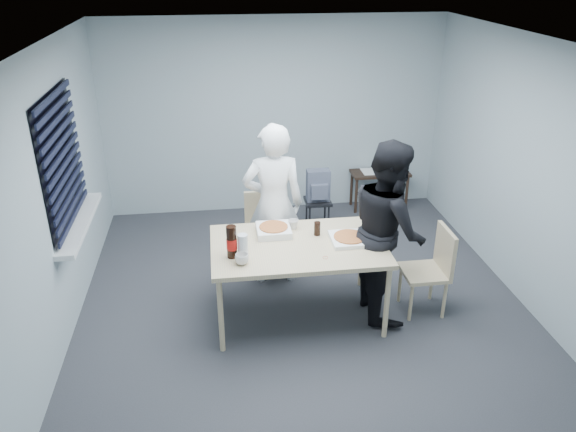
{
  "coord_description": "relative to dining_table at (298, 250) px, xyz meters",
  "views": [
    {
      "loc": [
        -0.81,
        -4.77,
        3.28
      ],
      "look_at": [
        -0.14,
        0.1,
        0.97
      ],
      "focal_mm": 35.0,
      "sensor_mm": 36.0,
      "label": 1
    }
  ],
  "objects": [
    {
      "name": "room",
      "position": [
        -2.11,
        0.55,
        0.7
      ],
      "size": [
        5.0,
        5.0,
        5.0
      ],
      "color": "#323236",
      "rests_on": "ground"
    },
    {
      "name": "dining_table",
      "position": [
        0.0,
        0.0,
        0.0
      ],
      "size": [
        1.64,
        1.04,
        0.8
      ],
      "color": "tan",
      "rests_on": "ground"
    },
    {
      "name": "chair_far",
      "position": [
        -0.23,
        1.01,
        -0.23
      ],
      "size": [
        0.42,
        0.42,
        0.89
      ],
      "color": "tan",
      "rests_on": "ground"
    },
    {
      "name": "chair_right",
      "position": [
        1.33,
        -0.08,
        -0.23
      ],
      "size": [
        0.42,
        0.42,
        0.89
      ],
      "color": "tan",
      "rests_on": "ground"
    },
    {
      "name": "person_white",
      "position": [
        -0.15,
        0.73,
        0.15
      ],
      "size": [
        0.65,
        0.42,
        1.77
      ],
      "primitive_type": "imported",
      "rotation": [
        0.0,
        0.0,
        3.14
      ],
      "color": "white",
      "rests_on": "ground"
    },
    {
      "name": "person_black",
      "position": [
        0.87,
        0.01,
        0.15
      ],
      "size": [
        0.47,
        0.86,
        1.77
      ],
      "primitive_type": "imported",
      "rotation": [
        0.0,
        0.0,
        1.57
      ],
      "color": "black",
      "rests_on": "ground"
    },
    {
      "name": "side_table",
      "position": [
        1.53,
        2.43,
        -0.28
      ],
      "size": [
        0.8,
        0.36,
        0.53
      ],
      "color": "black",
      "rests_on": "ground"
    },
    {
      "name": "stool",
      "position": [
        0.53,
        1.79,
        -0.4
      ],
      "size": [
        0.32,
        0.32,
        0.45
      ],
      "color": "black",
      "rests_on": "ground"
    },
    {
      "name": "backpack",
      "position": [
        0.53,
        1.78,
        -0.09
      ],
      "size": [
        0.29,
        0.21,
        0.4
      ],
      "rotation": [
        0.0,
        0.0,
        0.09
      ],
      "color": "slate",
      "rests_on": "stool"
    },
    {
      "name": "pizza_box_a",
      "position": [
        -0.2,
        0.25,
        0.1
      ],
      "size": [
        0.33,
        0.33,
        0.08
      ],
      "rotation": [
        0.0,
        0.0,
        0.05
      ],
      "color": "white",
      "rests_on": "dining_table"
    },
    {
      "name": "pizza_box_b",
      "position": [
        0.5,
        0.0,
        0.08
      ],
      "size": [
        0.36,
        0.36,
        0.05
      ],
      "rotation": [
        0.0,
        0.0,
        -0.43
      ],
      "color": "white",
      "rests_on": "dining_table"
    },
    {
      "name": "mug_a",
      "position": [
        -0.55,
        -0.3,
        0.11
      ],
      "size": [
        0.17,
        0.17,
        0.1
      ],
      "primitive_type": "imported",
      "rotation": [
        0.0,
        0.0,
        0.52
      ],
      "color": "silver",
      "rests_on": "dining_table"
    },
    {
      "name": "mug_b",
      "position": [
        0.0,
        0.33,
        0.11
      ],
      "size": [
        0.1,
        0.1,
        0.09
      ],
      "primitive_type": "imported",
      "color": "silver",
      "rests_on": "dining_table"
    },
    {
      "name": "cola_glass",
      "position": [
        0.21,
        0.16,
        0.13
      ],
      "size": [
        0.07,
        0.07,
        0.14
      ],
      "primitive_type": "cylinder",
      "rotation": [
        0.0,
        0.0,
        0.11
      ],
      "color": "black",
      "rests_on": "dining_table"
    },
    {
      "name": "soda_bottle",
      "position": [
        -0.62,
        -0.16,
        0.21
      ],
      "size": [
        0.1,
        0.1,
        0.31
      ],
      "rotation": [
        0.0,
        0.0,
        0.37
      ],
      "color": "black",
      "rests_on": "dining_table"
    },
    {
      "name": "plastic_cups",
      "position": [
        -0.53,
        -0.17,
        0.17
      ],
      "size": [
        0.1,
        0.1,
        0.22
      ],
      "primitive_type": "cylinder",
      "rotation": [
        0.0,
        0.0,
        0.11
      ],
      "color": "silver",
      "rests_on": "dining_table"
    },
    {
      "name": "rubber_band",
      "position": [
        0.2,
        -0.29,
        0.06
      ],
      "size": [
        0.06,
        0.06,
        0.0
      ],
      "primitive_type": "torus",
      "rotation": [
        0.0,
        0.0,
        0.43
      ],
      "color": "red",
      "rests_on": "dining_table"
    },
    {
      "name": "papers",
      "position": [
        1.38,
        2.46,
        -0.2
      ],
      "size": [
        0.27,
        0.32,
        0.0
      ],
      "primitive_type": "cube",
      "rotation": [
        0.0,
        0.0,
        0.31
      ],
      "color": "white",
      "rests_on": "side_table"
    },
    {
      "name": "black_box",
      "position": [
        1.75,
        2.43,
        -0.17
      ],
      "size": [
        0.16,
        0.14,
        0.06
      ],
      "primitive_type": "cube",
      "rotation": [
        0.0,
        0.0,
        0.32
      ],
      "color": "black",
      "rests_on": "side_table"
    }
  ]
}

